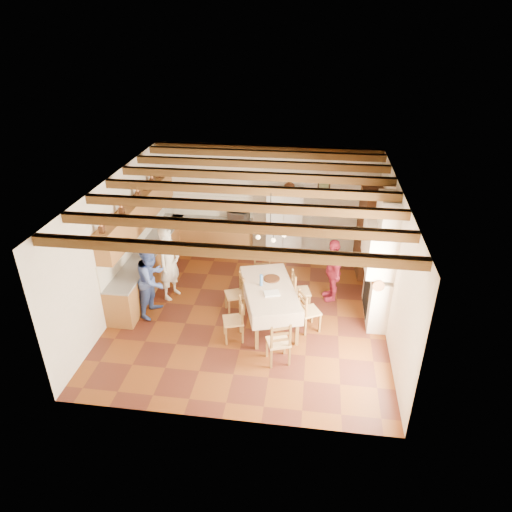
{
  "coord_description": "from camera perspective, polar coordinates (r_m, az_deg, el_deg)",
  "views": [
    {
      "loc": [
        1.3,
        -8.62,
        6.04
      ],
      "look_at": [
        0.1,
        0.3,
        1.25
      ],
      "focal_mm": 32.0,
      "sensor_mm": 36.0,
      "label": 1
    }
  ],
  "objects": [
    {
      "name": "countertop_left",
      "position": [
        11.67,
        -13.25,
        0.98
      ],
      "size": [
        0.62,
        4.3,
        0.04
      ],
      "primitive_type": "cube",
      "color": "slate",
      "rests_on": "lower_cabinets_left"
    },
    {
      "name": "floor",
      "position": [
        10.61,
        -0.76,
        -6.74
      ],
      "size": [
        6.0,
        6.5,
        0.02
      ],
      "primitive_type": "cube",
      "color": "#4C2015",
      "rests_on": "ground"
    },
    {
      "name": "lower_cabinets_left",
      "position": [
        11.87,
        -13.02,
        -0.96
      ],
      "size": [
        0.6,
        4.3,
        0.86
      ],
      "primitive_type": "cube",
      "color": "brown",
      "rests_on": "ground"
    },
    {
      "name": "hutch",
      "position": [
        11.99,
        13.93,
        2.97
      ],
      "size": [
        0.6,
        1.27,
        2.25
      ],
      "primitive_type": null,
      "rotation": [
        0.0,
        0.0,
        0.06
      ],
      "color": "#341C0E",
      "rests_on": "floor"
    },
    {
      "name": "person_woman_red",
      "position": [
        10.76,
        9.56,
        -1.7
      ],
      "size": [
        0.58,
        0.97,
        1.55
      ],
      "primitive_type": "imported",
      "rotation": [
        0.0,
        0.0,
        -1.33
      ],
      "color": "#A9233C",
      "rests_on": "floor"
    },
    {
      "name": "chair_end_near",
      "position": [
        8.92,
        2.8,
        -10.59
      ],
      "size": [
        0.53,
        0.52,
        0.96
      ],
      "primitive_type": null,
      "rotation": [
        0.0,
        0.0,
        3.5
      ],
      "color": "brown",
      "rests_on": "floor"
    },
    {
      "name": "person_woman_blue",
      "position": [
        10.32,
        -12.85,
        -2.88
      ],
      "size": [
        0.8,
        0.95,
        1.73
      ],
      "primitive_type": "imported",
      "rotation": [
        0.0,
        0.0,
        1.38
      ],
      "color": "#425BA6",
      "rests_on": "floor"
    },
    {
      "name": "backsplash_back",
      "position": [
        13.12,
        -5.47,
        6.25
      ],
      "size": [
        2.3,
        0.03,
        0.6
      ],
      "primitive_type": "cube",
      "color": "white",
      "rests_on": "ground"
    },
    {
      "name": "wall_right",
      "position": [
        9.89,
        16.71,
        -0.59
      ],
      "size": [
        0.02,
        6.5,
        3.0
      ],
      "primitive_type": "cube",
      "color": "beige",
      "rests_on": "ground"
    },
    {
      "name": "chair_left_far",
      "position": [
        10.29,
        -2.69,
        -4.73
      ],
      "size": [
        0.53,
        0.54,
        0.96
      ],
      "primitive_type": null,
      "rotation": [
        0.0,
        0.0,
        -1.19
      ],
      "color": "brown",
      "rests_on": "floor"
    },
    {
      "name": "dining_table",
      "position": [
        9.8,
        1.69,
        -4.37
      ],
      "size": [
        1.55,
        2.21,
        0.87
      ],
      "rotation": [
        0.0,
        0.0,
        0.29
      ],
      "color": "beige",
      "rests_on": "floor"
    },
    {
      "name": "ceiling_beams",
      "position": [
        9.26,
        -0.87,
        8.27
      ],
      "size": [
        6.0,
        6.3,
        0.16
      ],
      "primitive_type": null,
      "color": "#3D2310",
      "rests_on": "ground"
    },
    {
      "name": "refrigerator",
      "position": [
        12.57,
        3.6,
        4.15
      ],
      "size": [
        0.99,
        0.82,
        1.92
      ],
      "primitive_type": "cube",
      "rotation": [
        0.0,
        0.0,
        0.03
      ],
      "color": "silver",
      "rests_on": "floor"
    },
    {
      "name": "lower_cabinets_back",
      "position": [
        13.17,
        -5.59,
        2.68
      ],
      "size": [
        2.3,
        0.6,
        0.86
      ],
      "primitive_type": "cube",
      "color": "brown",
      "rests_on": "ground"
    },
    {
      "name": "ceiling",
      "position": [
        9.23,
        -0.87,
        8.85
      ],
      "size": [
        6.0,
        6.5,
        0.02
      ],
      "primitive_type": "cube",
      "color": "silver",
      "rests_on": "ground"
    },
    {
      "name": "countertop_back",
      "position": [
        12.98,
        -5.68,
        4.47
      ],
      "size": [
        2.34,
        0.62,
        0.04
      ],
      "primitive_type": "cube",
      "color": "slate",
      "rests_on": "lower_cabinets_back"
    },
    {
      "name": "chair_right_near",
      "position": [
        9.8,
        6.69,
        -6.76
      ],
      "size": [
        0.55,
        0.56,
        0.96
      ],
      "primitive_type": null,
      "rotation": [
        0.0,
        0.0,
        2.07
      ],
      "color": "brown",
      "rests_on": "floor"
    },
    {
      "name": "fridge_vase",
      "position": [
        12.16,
        4.21,
        8.88
      ],
      "size": [
        0.28,
        0.28,
        0.28
      ],
      "primitive_type": "imported",
      "rotation": [
        0.0,
        0.0,
        0.02
      ],
      "color": "#341C0E",
      "rests_on": "refrigerator"
    },
    {
      "name": "chair_end_far",
      "position": [
        11.06,
        0.8,
        -2.15
      ],
      "size": [
        0.47,
        0.46,
        0.96
      ],
      "primitive_type": null,
      "rotation": [
        0.0,
        0.0,
        0.15
      ],
      "color": "brown",
      "rests_on": "floor"
    },
    {
      "name": "backsplash_left",
      "position": [
        11.63,
        -14.74,
        2.46
      ],
      "size": [
        0.03,
        4.3,
        0.6
      ],
      "primitive_type": "cube",
      "color": "white",
      "rests_on": "ground"
    },
    {
      "name": "upper_cabinets",
      "position": [
        11.32,
        -14.38,
        5.39
      ],
      "size": [
        0.35,
        4.2,
        0.7
      ],
      "primitive_type": "cube",
      "color": "brown",
      "rests_on": "ground"
    },
    {
      "name": "wall_back",
      "position": [
        12.78,
        1.34,
        7.22
      ],
      "size": [
        6.0,
        0.02,
        3.0
      ],
      "primitive_type": "cube",
      "color": "beige",
      "rests_on": "ground"
    },
    {
      "name": "person_man",
      "position": [
        10.82,
        -10.77,
        -0.91
      ],
      "size": [
        0.63,
        0.76,
        1.79
      ],
      "primitive_type": "imported",
      "rotation": [
        0.0,
        0.0,
        1.22
      ],
      "color": "silver",
      "rests_on": "floor"
    },
    {
      "name": "chair_right_far",
      "position": [
        10.44,
        5.62,
        -4.32
      ],
      "size": [
        0.49,
        0.5,
        0.96
      ],
      "primitive_type": null,
      "rotation": [
        0.0,
        0.0,
        1.81
      ],
      "color": "brown",
      "rests_on": "floor"
    },
    {
      "name": "chair_left_near",
      "position": [
        9.48,
        -2.88,
        -7.95
      ],
      "size": [
        0.51,
        0.52,
        0.96
      ],
      "primitive_type": null,
      "rotation": [
        0.0,
        0.0,
        -1.27
      ],
      "color": "brown",
      "rests_on": "floor"
    },
    {
      "name": "fireplace",
      "position": [
        10.07,
        14.87,
        -0.45
      ],
      "size": [
        0.56,
        1.6,
        2.8
      ],
      "primitive_type": null,
      "color": "beige",
      "rests_on": "ground"
    },
    {
      "name": "chandelier",
      "position": [
        9.11,
        1.81,
        3.41
      ],
      "size": [
        0.47,
        0.47,
        0.03
      ],
      "primitive_type": "torus",
      "color": "black",
      "rests_on": "ground"
    },
    {
      "name": "microwave",
      "position": [
        12.77,
        -2.2,
        5.0
      ],
      "size": [
        0.61,
        0.47,
        0.3
      ],
      "primitive_type": "imported",
      "rotation": [
        0.0,
        0.0,
        -0.21
      ],
      "color": "silver",
      "rests_on": "countertop_back"
    },
    {
      "name": "wall_front",
      "position": [
        7.14,
        -4.71,
        -11.56
      ],
      "size": [
        6.0,
        0.02,
        3.0
      ],
      "primitive_type": "cube",
      "color": "beige",
      "rests_on": "ground"
    },
    {
      "name": "wall_picture",
      "position": [
        12.57,
        8.45,
        8.25
      ],
      "size": [
        0.34,
        0.03,
        0.42
      ],
      "primitive_type": "cube",
      "color": "black",
      "rests_on": "ground"
    },
    {
      "name": "wall_left",
      "position": [
        10.65,
        -17.05,
        1.49
      ],
      "size": [
        0.02,
        6.5,
        3.0
      ],
      "primitive_type": "cube",
      "color": "beige",
      "rests_on": "ground"
    }
  ]
}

